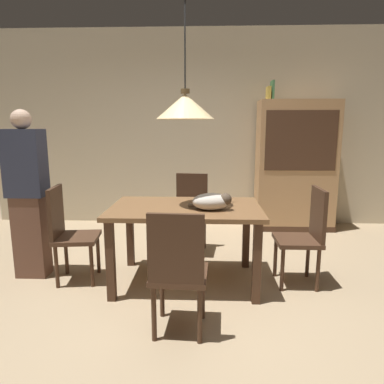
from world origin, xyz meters
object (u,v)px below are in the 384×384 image
(chair_near_front, at_px, (178,268))
(book_yellow_short, at_px, (268,93))
(hutch_bookcase, at_px, (295,169))
(book_green_slim, at_px, (272,90))
(pendant_lamp, at_px, (185,106))
(person_standing, at_px, (28,195))
(chair_left_side, at_px, (68,230))
(dining_table, at_px, (186,217))
(chair_right_side, at_px, (306,232))
(cat_sleeping, at_px, (212,201))
(chair_far_back, at_px, (191,209))

(chair_near_front, height_order, book_yellow_short, book_yellow_short)
(hutch_bookcase, distance_m, book_green_slim, 1.15)
(pendant_lamp, height_order, book_yellow_short, pendant_lamp)
(book_green_slim, relative_size, person_standing, 0.16)
(hutch_bookcase, bearing_deg, chair_left_side, -144.23)
(chair_near_front, bearing_deg, book_green_slim, 68.03)
(chair_near_front, relative_size, book_yellow_short, 4.65)
(hutch_bookcase, distance_m, book_yellow_short, 1.13)
(dining_table, distance_m, chair_left_side, 1.14)
(book_green_slim, bearing_deg, dining_table, -120.56)
(chair_right_side, distance_m, hutch_bookcase, 1.94)
(chair_right_side, xyz_separation_m, pendant_lamp, (-1.13, 0.00, 1.15))
(pendant_lamp, distance_m, book_green_slim, 2.20)
(dining_table, xyz_separation_m, chair_right_side, (1.13, -0.00, -0.14))
(chair_near_front, height_order, hutch_bookcase, hutch_bookcase)
(hutch_bookcase, bearing_deg, cat_sleeping, -121.80)
(hutch_bookcase, height_order, book_green_slim, book_green_slim)
(cat_sleeping, height_order, pendant_lamp, pendant_lamp)
(chair_left_side, xyz_separation_m, person_standing, (-0.42, 0.10, 0.32))
(book_green_slim, bearing_deg, book_yellow_short, 180.00)
(pendant_lamp, bearing_deg, cat_sleeping, -26.11)
(chair_near_front, distance_m, person_standing, 1.85)
(book_yellow_short, distance_m, person_standing, 3.34)
(book_green_slim, bearing_deg, cat_sleeping, -113.30)
(cat_sleeping, distance_m, book_green_slim, 2.46)
(person_standing, bearing_deg, chair_left_side, -13.93)
(hutch_bookcase, relative_size, person_standing, 1.12)
(person_standing, bearing_deg, chair_right_side, -2.03)
(chair_far_back, bearing_deg, chair_right_side, -38.12)
(chair_right_side, bearing_deg, chair_near_front, -142.22)
(chair_far_back, bearing_deg, person_standing, -153.28)
(dining_table, bearing_deg, chair_near_front, -90.28)
(chair_far_back, xyz_separation_m, cat_sleeping, (0.24, -1.00, 0.32))
(chair_far_back, xyz_separation_m, hutch_bookcase, (1.47, 0.99, 0.38))
(chair_left_side, relative_size, book_green_slim, 3.58)
(dining_table, relative_size, chair_near_front, 1.51)
(chair_right_side, bearing_deg, hutch_bookcase, 79.28)
(chair_near_front, relative_size, hutch_bookcase, 0.50)
(chair_right_side, height_order, book_yellow_short, book_yellow_short)
(chair_near_front, bearing_deg, chair_far_back, 89.56)
(chair_right_side, height_order, hutch_bookcase, hutch_bookcase)
(pendant_lamp, xyz_separation_m, book_green_slim, (1.11, 1.87, 0.32))
(pendant_lamp, height_order, hutch_bookcase, pendant_lamp)
(dining_table, height_order, hutch_bookcase, hutch_bookcase)
(cat_sleeping, xyz_separation_m, book_yellow_short, (0.81, 1.99, 1.11))
(pendant_lamp, relative_size, hutch_bookcase, 0.70)
(chair_near_front, bearing_deg, book_yellow_short, 68.95)
(chair_left_side, height_order, book_green_slim, book_green_slim)
(dining_table, height_order, cat_sleeping, cat_sleeping)
(cat_sleeping, distance_m, pendant_lamp, 0.88)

